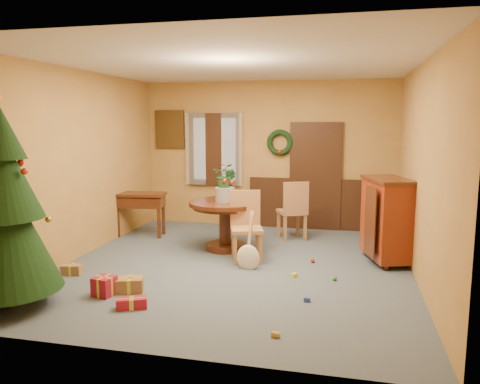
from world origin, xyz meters
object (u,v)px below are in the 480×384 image
(chair_near, at_px, (246,223))
(christmas_tree, at_px, (5,209))
(dining_table, at_px, (225,216))
(sideboard, at_px, (386,217))
(writing_desk, at_px, (140,204))

(chair_near, xyz_separation_m, christmas_tree, (-2.23, -2.41, 0.57))
(dining_table, distance_m, christmas_tree, 3.44)
(chair_near, height_order, sideboard, sideboard)
(dining_table, xyz_separation_m, sideboard, (2.53, -0.12, 0.12))
(chair_near, bearing_deg, sideboard, 10.02)
(chair_near, height_order, writing_desk, chair_near)
(christmas_tree, relative_size, sideboard, 1.88)
(writing_desk, xyz_separation_m, sideboard, (4.30, -0.70, 0.08))
(christmas_tree, xyz_separation_m, writing_desk, (0.00, 3.47, -0.53))
(dining_table, xyz_separation_m, christmas_tree, (-1.77, -2.89, 0.57))
(chair_near, distance_m, sideboard, 2.11)
(dining_table, relative_size, christmas_tree, 0.49)
(chair_near, relative_size, christmas_tree, 0.44)
(chair_near, bearing_deg, christmas_tree, -132.78)
(sideboard, bearing_deg, christmas_tree, -147.17)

